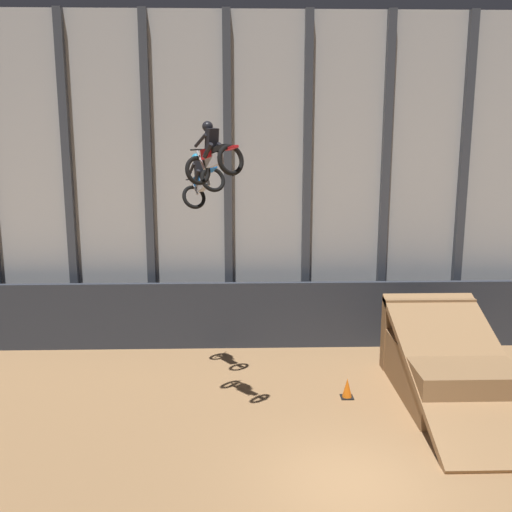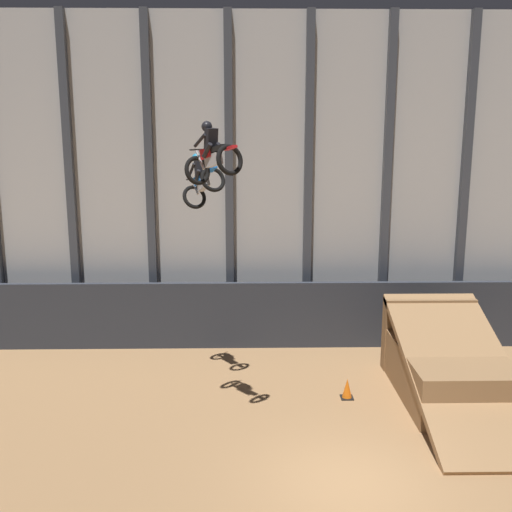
{
  "view_description": "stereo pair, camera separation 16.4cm",
  "coord_description": "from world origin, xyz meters",
  "px_view_note": "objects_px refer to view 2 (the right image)",
  "views": [
    {
      "loc": [
        -2.38,
        -11.58,
        7.52
      ],
      "look_at": [
        -1.91,
        4.79,
        4.06
      ],
      "focal_mm": 42.0,
      "sensor_mm": 36.0,
      "label": 1
    },
    {
      "loc": [
        -2.21,
        -11.58,
        7.52
      ],
      "look_at": [
        -1.91,
        4.79,
        4.06
      ],
      "focal_mm": 42.0,
      "sensor_mm": 36.0,
      "label": 2
    }
  ],
  "objects_px": {
    "dirt_ramp": "(446,366)",
    "rider_bike_left_air": "(202,181)",
    "traffic_cone_near_ramp": "(347,389)",
    "rider_bike_right_air": "(212,156)"
  },
  "relations": [
    {
      "from": "dirt_ramp",
      "to": "rider_bike_left_air",
      "type": "bearing_deg",
      "value": 172.54
    },
    {
      "from": "dirt_ramp",
      "to": "traffic_cone_near_ramp",
      "type": "distance_m",
      "value": 2.98
    },
    {
      "from": "dirt_ramp",
      "to": "rider_bike_left_air",
      "type": "height_order",
      "value": "rider_bike_left_air"
    },
    {
      "from": "rider_bike_right_air",
      "to": "traffic_cone_near_ramp",
      "type": "xyz_separation_m",
      "value": [
        3.68,
        1.37,
        -6.63
      ]
    },
    {
      "from": "dirt_ramp",
      "to": "rider_bike_right_air",
      "type": "height_order",
      "value": "rider_bike_right_air"
    },
    {
      "from": "rider_bike_right_air",
      "to": "traffic_cone_near_ramp",
      "type": "height_order",
      "value": "rider_bike_right_air"
    },
    {
      "from": "traffic_cone_near_ramp",
      "to": "rider_bike_left_air",
      "type": "bearing_deg",
      "value": 163.57
    },
    {
      "from": "rider_bike_left_air",
      "to": "traffic_cone_near_ramp",
      "type": "distance_m",
      "value": 7.23
    },
    {
      "from": "rider_bike_left_air",
      "to": "rider_bike_right_air",
      "type": "relative_size",
      "value": 1.05
    },
    {
      "from": "traffic_cone_near_ramp",
      "to": "rider_bike_right_air",
      "type": "bearing_deg",
      "value": -159.59
    }
  ]
}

